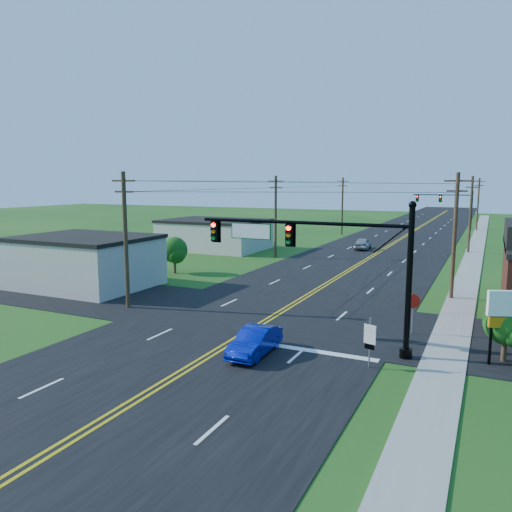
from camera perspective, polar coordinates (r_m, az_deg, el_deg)
The scene contains 21 objects.
ground at distance 21.47m, azimuth -11.77°, elevation -14.56°, with size 260.00×260.00×0.00m, color #184313.
road_main at distance 67.27m, azimuth 14.79°, elevation 1.10°, with size 16.00×220.00×0.04m, color black.
road_cross at distance 31.31m, azimuth 1.66°, elevation -6.93°, with size 70.00×10.00×0.04m, color black.
sidewalk at distance 56.29m, azimuth 23.42°, elevation -0.70°, with size 2.00×160.00×0.08m, color gray.
signal_mast_main at distance 25.15m, azimuth 7.09°, elevation 0.21°, with size 11.30×0.60×7.48m.
signal_mast_far at distance 96.03m, azimuth 20.85°, elevation 5.67°, with size 10.98×0.60×7.48m.
cream_bldg_near at distance 42.02m, azimuth -18.90°, elevation -0.58°, with size 10.20×8.20×4.10m.
cream_bldg_far at distance 62.35m, azimuth -4.74°, elevation 2.49°, with size 12.20×9.20×3.70m.
utility_pole_left_a at distance 33.73m, azimuth -14.68°, elevation 2.05°, with size 1.80×0.28×9.00m.
utility_pole_left_b at distance 55.18m, azimuth 2.25°, elevation 4.72°, with size 1.80×0.28×9.00m.
utility_pole_left_c at distance 80.68m, azimuth 9.84°, elevation 5.79°, with size 1.80×0.28×9.00m.
utility_pole_right_a at distance 37.89m, azimuth 21.76°, elevation 2.40°, with size 1.80×0.28×9.00m.
utility_pole_right_b at distance 63.79m, azimuth 23.31°, elevation 4.54°, with size 1.80×0.28×9.00m.
utility_pole_right_c at distance 93.75m, azimuth 24.04°, elevation 5.54°, with size 1.80×0.28×9.00m.
shrub_corner at distance 25.99m, azimuth 26.66°, elevation -6.90°, with size 2.00×2.00×2.86m.
tree_left at distance 46.23m, azimuth -9.30°, elevation 0.69°, with size 2.40×2.40×3.37m.
blue_car at distance 24.49m, azimuth -0.12°, elevation -9.81°, with size 1.38×3.96×1.30m, color #071699.
distant_car at distance 63.22m, azimuth 12.11°, elevation 1.38°, with size 1.70×4.24×1.44m, color #A0A0A4.
route_sign at distance 23.19m, azimuth 12.87°, elevation -9.24°, with size 0.57×0.20×2.35m.
stop_sign at distance 28.65m, azimuth 17.48°, elevation -5.40°, with size 0.78×0.33×2.31m.
pylon_sign at distance 25.06m, azimuth 26.74°, elevation -5.70°, with size 1.69×0.88×3.55m.
Camera 1 is at (12.10, -15.65, 8.34)m, focal length 35.00 mm.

